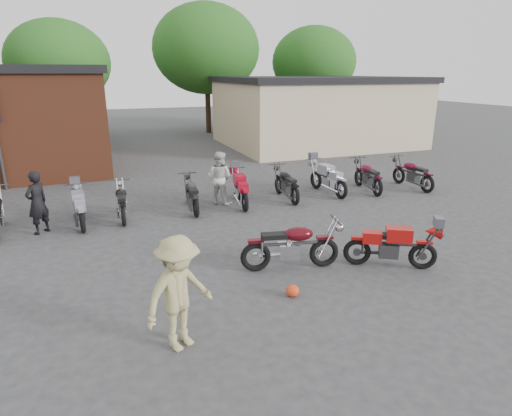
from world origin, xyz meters
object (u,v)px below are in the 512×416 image
object	(u,v)px
row_bike_6	(328,177)
row_bike_4	(240,187)
sportbike	(392,243)
person_dark	(37,203)
person_tan	(179,294)
row_bike_3	(192,193)
vintage_motorcycle	(292,243)
row_bike_1	(79,206)
person_light	(219,178)
helmet	(293,291)
row_bike_8	(412,172)
row_bike_2	(122,200)
row_bike_5	(286,182)
row_bike_7	(368,175)

from	to	relation	value
row_bike_6	row_bike_4	bearing A→B (deg)	87.98
sportbike	person_dark	world-z (taller)	person_dark
person_tan	row_bike_3	xyz separation A→B (m)	(1.67, 6.63, -0.36)
vintage_motorcycle	row_bike_4	world-z (taller)	vintage_motorcycle
person_tan	row_bike_1	world-z (taller)	person_tan
person_tan	person_light	bearing A→B (deg)	43.18
row_bike_3	row_bike_4	size ratio (longest dim) A/B	0.96
helmet	row_bike_4	distance (m)	5.97
person_dark	vintage_motorcycle	bearing A→B (deg)	96.05
vintage_motorcycle	row_bike_8	size ratio (longest dim) A/B	1.03
person_tan	person_dark	bearing A→B (deg)	85.78
vintage_motorcycle	sportbike	bearing A→B (deg)	-6.79
helmet	person_tan	size ratio (longest dim) A/B	0.14
person_tan	row_bike_4	xyz separation A→B (m)	(3.22, 6.65, -0.33)
row_bike_3	row_bike_4	bearing A→B (deg)	-85.68
row_bike_2	row_bike_1	bearing A→B (deg)	99.61
row_bike_6	row_bike_1	bearing A→B (deg)	87.41
sportbike	person_light	size ratio (longest dim) A/B	1.12
row_bike_1	row_bike_2	xyz separation A→B (m)	(1.12, 0.15, -0.01)
row_bike_5	row_bike_8	bearing A→B (deg)	-90.79
row_bike_5	row_bike_6	bearing A→B (deg)	-82.94
person_dark	row_bike_1	size ratio (longest dim) A/B	0.89
helmet	row_bike_3	xyz separation A→B (m)	(-0.58, 5.86, 0.43)
person_dark	row_bike_7	xyz separation A→B (m)	(10.41, 0.51, -0.25)
row_bike_1	row_bike_7	bearing A→B (deg)	-93.68
helmet	person_dark	world-z (taller)	person_dark
person_dark	row_bike_5	xyz separation A→B (m)	(7.30, 0.59, -0.27)
person_light	person_dark	bearing A→B (deg)	51.15
vintage_motorcycle	row_bike_6	size ratio (longest dim) A/B	1.01
row_bike_7	person_tan	bearing A→B (deg)	138.74
person_light	row_bike_3	world-z (taller)	person_light
sportbike	vintage_motorcycle	bearing A→B (deg)	-168.58
row_bike_6	row_bike_8	xyz separation A→B (m)	(3.24, -0.43, -0.01)
row_bike_5	row_bike_6	size ratio (longest dim) A/B	0.95
helmet	row_bike_2	world-z (taller)	row_bike_2
person_dark	row_bike_5	distance (m)	7.32
person_light	row_bike_4	bearing A→B (deg)	-170.78
person_tan	row_bike_6	distance (m)	9.41
row_bike_6	row_bike_8	world-z (taller)	row_bike_6
vintage_motorcycle	sportbike	xyz separation A→B (m)	(2.02, -0.68, -0.05)
row_bike_3	row_bike_4	xyz separation A→B (m)	(1.55, 0.01, 0.02)
row_bike_4	row_bike_8	world-z (taller)	row_bike_8
vintage_motorcycle	person_dark	world-z (taller)	person_dark
vintage_motorcycle	sportbike	world-z (taller)	vintage_motorcycle
helmet	person_tan	world-z (taller)	person_tan
row_bike_1	row_bike_7	xyz separation A→B (m)	(9.45, 0.17, 0.04)
row_bike_6	row_bike_7	xyz separation A→B (m)	(1.50, -0.20, -0.01)
helmet	row_bike_3	size ratio (longest dim) A/B	0.13
vintage_motorcycle	row_bike_3	distance (m)	4.90
helmet	row_bike_4	size ratio (longest dim) A/B	0.13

